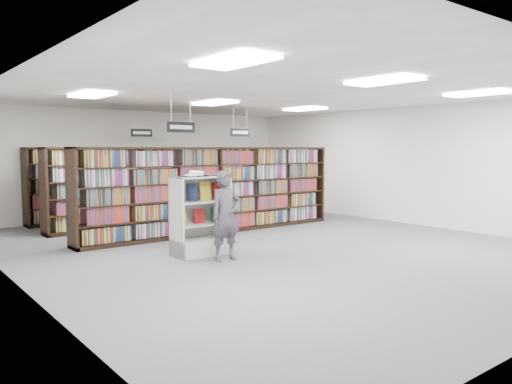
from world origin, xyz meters
TOP-DOWN VIEW (x-y plane):
  - floor at (0.00, 0.00)m, footprint 12.00×12.00m
  - ceiling at (0.00, 0.00)m, footprint 10.00×12.00m
  - wall_back at (0.00, 6.00)m, footprint 10.00×0.10m
  - wall_left at (-5.00, 0.00)m, footprint 0.10×12.00m
  - wall_right at (5.00, 0.00)m, footprint 0.10×12.00m
  - bookshelf_row_near at (0.00, 2.00)m, footprint 7.00×0.60m
  - bookshelf_row_mid at (0.00, 4.00)m, footprint 7.00×0.60m
  - bookshelf_row_far at (0.00, 5.70)m, footprint 7.00×0.60m
  - aisle_sign_left at (-1.50, 1.00)m, footprint 0.65×0.02m
  - aisle_sign_right at (1.50, 3.00)m, footprint 0.65×0.02m
  - aisle_sign_center at (-0.50, 5.00)m, footprint 0.65×0.02m
  - troffer_front_left at (-3.00, -3.00)m, footprint 0.60×1.20m
  - troffer_front_center at (0.00, -3.00)m, footprint 0.60×1.20m
  - troffer_front_right at (3.00, -3.00)m, footprint 0.60×1.20m
  - troffer_back_left at (-3.00, 2.00)m, footprint 0.60×1.20m
  - troffer_back_center at (0.00, 2.00)m, footprint 0.60×1.20m
  - troffer_back_right at (3.00, 2.00)m, footprint 0.60×1.20m
  - endcap_display at (-1.66, 0.03)m, footprint 1.10×0.56m
  - open_book at (-1.75, -0.03)m, footprint 0.72×0.45m
  - shopper at (-1.55, -0.70)m, footprint 0.62×0.42m

SIDE VIEW (x-z plane):
  - floor at x=0.00m, z-range 0.00..0.00m
  - endcap_display at x=-1.66m, z-range -0.27..1.27m
  - shopper at x=-1.55m, z-range 0.00..1.66m
  - bookshelf_row_near at x=0.00m, z-range 0.00..2.10m
  - bookshelf_row_mid at x=0.00m, z-range 0.00..2.10m
  - bookshelf_row_far at x=0.00m, z-range 0.00..2.10m
  - open_book at x=-1.75m, z-range 1.50..1.63m
  - wall_back at x=0.00m, z-range 0.00..3.20m
  - wall_left at x=-5.00m, z-range 0.00..3.20m
  - wall_right at x=5.00m, z-range 0.00..3.20m
  - aisle_sign_left at x=-1.50m, z-range 2.13..2.93m
  - aisle_sign_right at x=1.50m, z-range 2.13..2.93m
  - aisle_sign_center at x=-0.50m, z-range 2.13..2.93m
  - troffer_front_left at x=-3.00m, z-range 3.14..3.18m
  - troffer_front_center at x=0.00m, z-range 3.14..3.18m
  - troffer_front_right at x=3.00m, z-range 3.14..3.18m
  - troffer_back_left at x=-3.00m, z-range 3.14..3.18m
  - troffer_back_center at x=0.00m, z-range 3.14..3.18m
  - troffer_back_right at x=3.00m, z-range 3.14..3.18m
  - ceiling at x=0.00m, z-range 3.15..3.25m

